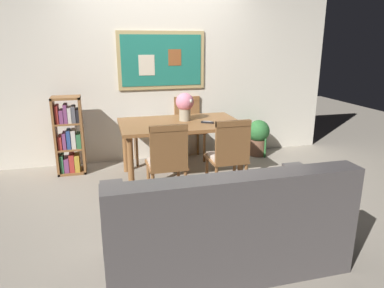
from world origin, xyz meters
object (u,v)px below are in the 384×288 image
object	(u,v)px
dining_chair_near_left	(167,158)
flower_vase	(185,104)
dining_chair_far_left	(146,125)
leather_couch	(223,229)
dining_chair_far_right	(189,123)
potted_ivy	(258,136)
bookshelf	(70,137)
dining_table	(180,129)
dining_chair_near_right	(229,152)
tv_remote	(207,122)

from	to	relation	value
dining_chair_near_left	flower_vase	size ratio (longest dim) A/B	2.59
dining_chair_far_left	leather_couch	xyz separation A→B (m)	(0.22, -2.69, -0.23)
dining_chair_far_left	leather_couch	bearing A→B (deg)	-85.30
dining_chair_far_right	potted_ivy	bearing A→B (deg)	-8.61
dining_chair_far_right	bookshelf	bearing A→B (deg)	-172.68
dining_table	dining_chair_far_left	world-z (taller)	dining_chair_far_left
dining_chair_near_right	flower_vase	bearing A→B (deg)	108.90
dining_chair_far_right	dining_chair_near_left	distance (m)	1.66
leather_couch	potted_ivy	distance (m)	2.89
dining_chair_near_left	tv_remote	xyz separation A→B (m)	(0.63, 0.65, 0.20)
dining_chair_far_right	bookshelf	world-z (taller)	bookshelf
bookshelf	potted_ivy	distance (m)	2.73
dining_chair_far_left	dining_chair_near_right	xyz separation A→B (m)	(0.69, -1.55, 0.00)
dining_chair_far_left	bookshelf	distance (m)	1.07
dining_chair_near_left	flower_vase	world-z (taller)	flower_vase
dining_chair_far_left	dining_chair_near_right	size ratio (longest dim) A/B	1.00
bookshelf	dining_chair_near_right	bearing A→B (deg)	-36.86
bookshelf	tv_remote	world-z (taller)	bookshelf
dining_chair_far_left	bookshelf	xyz separation A→B (m)	(-1.04, -0.26, -0.05)
leather_couch	flower_vase	bearing A→B (deg)	84.66
bookshelf	potted_ivy	size ratio (longest dim) A/B	1.82
dining_table	dining_chair_near_left	distance (m)	0.85
dining_chair_near_left	leather_couch	bearing A→B (deg)	-79.09
dining_chair_far_left	leather_couch	distance (m)	2.71
dining_chair_far_left	dining_chair_near_right	world-z (taller)	same
dining_chair_far_left	dining_chair_near_left	bearing A→B (deg)	-89.76
dining_chair_far_right	bookshelf	size ratio (longest dim) A/B	0.89
flower_vase	bookshelf	bearing A→B (deg)	162.26
dining_chair_near_left	leather_couch	size ratio (longest dim) A/B	0.51
dining_chair_far_left	leather_couch	world-z (taller)	dining_chair_far_left
dining_table	potted_ivy	size ratio (longest dim) A/B	2.66
leather_couch	tv_remote	world-z (taller)	leather_couch
dining_chair_far_left	bookshelf	bearing A→B (deg)	-166.12
dining_table	potted_ivy	bearing A→B (deg)	23.50
dining_chair_near_right	tv_remote	size ratio (longest dim) A/B	5.86
dining_chair_far_right	leather_couch	world-z (taller)	dining_chair_far_right
flower_vase	dining_chair_near_right	bearing A→B (deg)	-71.10
tv_remote	flower_vase	bearing A→B (deg)	137.58
bookshelf	flower_vase	bearing A→B (deg)	-17.74
dining_table	bookshelf	xyz separation A→B (m)	(-1.36, 0.54, -0.14)
dining_chair_far_right	potted_ivy	distance (m)	1.10
dining_chair_near_left	tv_remote	world-z (taller)	dining_chair_near_left
leather_couch	potted_ivy	world-z (taller)	leather_couch
dining_chair_near_left	tv_remote	bearing A→B (deg)	45.81
dining_chair_near_right	tv_remote	xyz separation A→B (m)	(-0.05, 0.62, 0.20)
dining_chair_near_right	bookshelf	distance (m)	2.16
bookshelf	flower_vase	distance (m)	1.58
dining_chair_far_left	tv_remote	distance (m)	1.14
dining_chair_near_left	bookshelf	size ratio (longest dim) A/B	0.89
dining_chair_near_right	bookshelf	world-z (taller)	bookshelf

